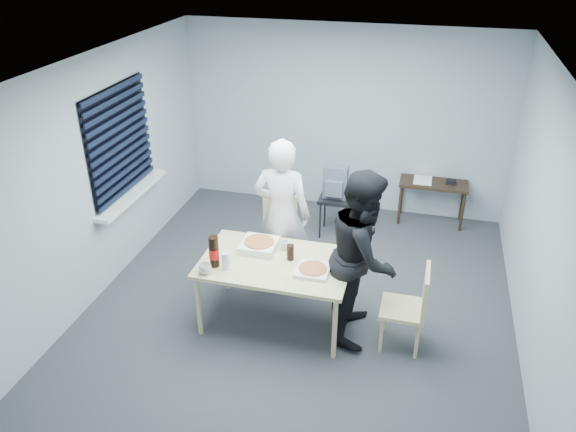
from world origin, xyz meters
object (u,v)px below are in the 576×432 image
(side_table, at_px, (433,188))
(backpack, at_px, (335,183))
(chair_far, at_px, (278,226))
(soda_bottle, at_px, (214,252))
(dining_table, at_px, (276,266))
(person_white, at_px, (282,215))
(mug_a, at_px, (205,269))
(chair_right, at_px, (412,303))
(person_black, at_px, (363,256))
(stool, at_px, (335,204))
(mug_b, at_px, (284,246))

(side_table, distance_m, backpack, 1.43)
(chair_far, xyz_separation_m, soda_bottle, (-0.28, -1.30, 0.37))
(chair_far, relative_size, side_table, 0.98)
(dining_table, height_order, chair_far, chair_far)
(person_white, xyz_separation_m, mug_a, (-0.48, -1.07, -0.11))
(chair_far, xyz_separation_m, chair_right, (1.65, -1.14, 0.00))
(dining_table, bearing_deg, chair_right, -2.56)
(person_black, xyz_separation_m, backpack, (-0.61, 1.88, -0.12))
(backpack, height_order, soda_bottle, soda_bottle)
(backpack, relative_size, soda_bottle, 1.33)
(chair_right, xyz_separation_m, backpack, (-1.13, 2.02, 0.25))
(stool, bearing_deg, mug_b, -97.39)
(mug_a, distance_m, mug_b, 0.88)
(person_white, relative_size, stool, 3.22)
(mug_a, relative_size, soda_bottle, 0.38)
(backpack, bearing_deg, soda_bottle, -97.48)
(mug_b, bearing_deg, chair_right, -12.61)
(chair_right, distance_m, backpack, 2.32)
(chair_right, xyz_separation_m, stool, (-1.13, 2.03, -0.07))
(chair_far, xyz_separation_m, mug_a, (-0.32, -1.45, 0.27))
(backpack, bearing_deg, person_white, -93.57)
(chair_right, bearing_deg, mug_b, 167.39)
(person_white, bearing_deg, mug_a, 65.83)
(chair_right, bearing_deg, backpack, 119.18)
(soda_bottle, bearing_deg, stool, 69.70)
(backpack, xyz_separation_m, soda_bottle, (-0.81, -2.18, 0.13))
(dining_table, relative_size, person_black, 0.85)
(mug_b, bearing_deg, side_table, 58.59)
(dining_table, height_order, person_black, person_black)
(dining_table, bearing_deg, stool, 82.77)
(chair_right, xyz_separation_m, mug_b, (-1.35, 0.30, 0.26))
(dining_table, height_order, side_table, dining_table)
(person_white, height_order, side_table, person_white)
(chair_right, height_order, person_black, person_black)
(mug_b, bearing_deg, person_white, 108.18)
(stool, distance_m, soda_bottle, 2.38)
(dining_table, xyz_separation_m, chair_right, (1.37, -0.06, -0.16))
(person_black, distance_m, side_table, 2.66)
(person_black, relative_size, backpack, 4.08)
(person_black, xyz_separation_m, side_table, (0.63, 2.56, -0.36))
(side_table, relative_size, backpack, 2.09)
(soda_bottle, bearing_deg, dining_table, 21.95)
(stool, relative_size, soda_bottle, 1.69)
(person_white, bearing_deg, chair_right, 153.22)
(chair_far, bearing_deg, soda_bottle, -102.27)
(soda_bottle, bearing_deg, chair_far, 77.73)
(person_white, relative_size, mug_b, 17.70)
(dining_table, distance_m, backpack, 1.97)
(side_table, height_order, backpack, backpack)
(backpack, bearing_deg, person_black, -59.01)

